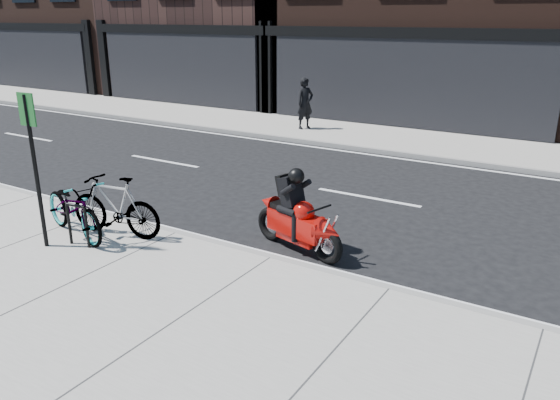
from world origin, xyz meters
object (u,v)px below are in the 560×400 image
Objects in this scene: pedestrian at (305,103)px; sign_post at (34,158)px; bike_rack at (77,221)px; bicycle_rear at (115,206)px; bicycle_front at (74,208)px; motorcycle at (301,219)px.

sign_post is at bearing -149.25° from pedestrian.
bicycle_rear is (0.19, 0.66, 0.11)m from bike_rack.
bicycle_front is at bearing 146.86° from bike_rack.
bicycle_front is at bearing 78.45° from sign_post.
pedestrian is at bearing 21.05° from bicycle_front.
pedestrian is (-1.84, 10.06, 0.31)m from bicycle_rear.
sign_post is at bearing -133.17° from motorcycle.
bicycle_rear is 10.24m from pedestrian.
bike_rack is 3.71m from motorcycle.
bicycle_front is at bearing -139.57° from motorcycle.
bicycle_front is at bearing -65.83° from bicycle_rear.
bicycle_front is 0.71m from bicycle_rear.
bike_rack is 1.22m from sign_post.
bicycle_rear is (0.59, 0.40, 0.03)m from bicycle_front.
bicycle_front is 1.15m from sign_post.
bicycle_front is 1.03× the size of motorcycle.
motorcycle reaches higher than bicycle_front.
motorcycle is at bearing -50.26° from bicycle_front.
sign_post reaches higher than bike_rack.
pedestrian reaches higher than motorcycle.
bicycle_rear is at bearing 51.35° from sign_post.
motorcycle is 1.12× the size of pedestrian.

